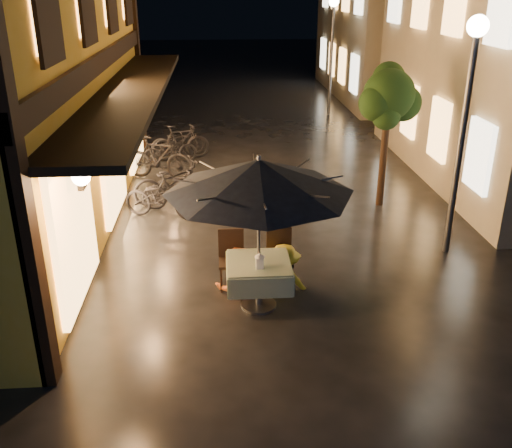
{
  "coord_description": "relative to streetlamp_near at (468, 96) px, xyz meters",
  "views": [
    {
      "loc": [
        -1.27,
        -7.48,
        4.72
      ],
      "look_at": [
        -0.69,
        0.86,
        1.15
      ],
      "focal_mm": 40.0,
      "sensor_mm": 36.0,
      "label": 1
    }
  ],
  "objects": [
    {
      "name": "bicycle_5",
      "position": [
        -5.31,
        6.44,
        -2.42
      ],
      "size": [
        1.73,
        0.94,
        1.0
      ],
      "primitive_type": "imported",
      "rotation": [
        0.0,
        0.0,
        1.87
      ],
      "color": "black",
      "rests_on": "ground"
    },
    {
      "name": "streetlamp_far",
      "position": [
        0.0,
        12.0,
        0.0
      ],
      "size": [
        0.36,
        0.36,
        4.23
      ],
      "color": "#59595E",
      "rests_on": "ground"
    },
    {
      "name": "east_building_far",
      "position": [
        4.49,
        16.0,
        0.74
      ],
      "size": [
        7.3,
        10.3,
        7.3
      ],
      "color": "#B7AA8E",
      "rests_on": "ground"
    },
    {
      "name": "bicycle_2",
      "position": [
        -5.31,
        3.03,
        -2.43
      ],
      "size": [
        1.97,
        1.28,
        0.98
      ],
      "primitive_type": "imported",
      "rotation": [
        0.0,
        0.0,
        1.94
      ],
      "color": "black",
      "rests_on": "ground"
    },
    {
      "name": "bicycle_0",
      "position": [
        -5.47,
        2.05,
        -2.46
      ],
      "size": [
        1.83,
        1.12,
        0.91
      ],
      "primitive_type": "imported",
      "rotation": [
        0.0,
        0.0,
        1.25
      ],
      "color": "black",
      "rests_on": "ground"
    },
    {
      "name": "table_lantern",
      "position": [
        -3.69,
        -1.94,
        -2.0
      ],
      "size": [
        0.16,
        0.16,
        0.25
      ],
      "color": "white",
      "rests_on": "cafe_table"
    },
    {
      "name": "cafe_chair_left",
      "position": [
        -4.09,
        -1.0,
        -2.38
      ],
      "size": [
        0.42,
        0.42,
        0.97
      ],
      "color": "black",
      "rests_on": "ground"
    },
    {
      "name": "streetlamp_near",
      "position": [
        0.0,
        0.0,
        0.0
      ],
      "size": [
        0.36,
        0.36,
        4.23
      ],
      "color": "#59595E",
      "rests_on": "ground"
    },
    {
      "name": "street_tree",
      "position": [
        -0.59,
        2.51,
        -0.5
      ],
      "size": [
        1.43,
        1.2,
        3.15
      ],
      "color": "black",
      "rests_on": "ground"
    },
    {
      "name": "cafe_chair_right",
      "position": [
        -3.29,
        -1.0,
        -2.38
      ],
      "size": [
        0.42,
        0.42,
        0.97
      ],
      "color": "black",
      "rests_on": "ground"
    },
    {
      "name": "patio_umbrella",
      "position": [
        -3.69,
        -1.74,
        -0.77
      ],
      "size": [
        2.79,
        2.79,
        2.46
      ],
      "color": "#59595E",
      "rests_on": "ground"
    },
    {
      "name": "bicycle_4",
      "position": [
        -5.6,
        6.01,
        -2.51
      ],
      "size": [
        1.64,
        1.07,
        0.81
      ],
      "primitive_type": "imported",
      "rotation": [
        0.0,
        0.0,
        1.95
      ],
      "color": "black",
      "rests_on": "ground"
    },
    {
      "name": "bicycle_6",
      "position": [
        -5.41,
        6.92,
        -2.5
      ],
      "size": [
        1.69,
        0.93,
        0.84
      ],
      "primitive_type": "imported",
      "rotation": [
        0.0,
        0.0,
        1.82
      ],
      "color": "black",
      "rests_on": "ground"
    },
    {
      "name": "bicycle_3",
      "position": [
        -5.78,
        4.72,
        -2.36
      ],
      "size": [
        1.91,
        1.08,
        1.11
      ],
      "primitive_type": "imported",
      "rotation": [
        0.0,
        0.0,
        1.25
      ],
      "color": "black",
      "rests_on": "ground"
    },
    {
      "name": "person_yellow",
      "position": [
        -3.23,
        -1.17,
        -2.17
      ],
      "size": [
        1.01,
        0.63,
        1.5
      ],
      "primitive_type": "imported",
      "rotation": [
        0.0,
        0.0,
        3.06
      ],
      "color": "gold",
      "rests_on": "ground"
    },
    {
      "name": "bicycle_1",
      "position": [
        -5.25,
        2.57,
        -2.48
      ],
      "size": [
        1.5,
        0.55,
        0.88
      ],
      "primitive_type": "imported",
      "rotation": [
        0.0,
        0.0,
        1.66
      ],
      "color": "black",
      "rests_on": "ground"
    },
    {
      "name": "ground",
      "position": [
        -3.0,
        -2.0,
        -2.92
      ],
      "size": [
        90.0,
        90.0,
        0.0
      ],
      "primitive_type": "plane",
      "color": "black",
      "rests_on": "ground"
    },
    {
      "name": "person_orange",
      "position": [
        -4.01,
        -1.17,
        -2.18
      ],
      "size": [
        0.72,
        0.56,
        1.47
      ],
      "primitive_type": "imported",
      "rotation": [
        0.0,
        0.0,
        3.15
      ],
      "color": "orange",
      "rests_on": "ground"
    },
    {
      "name": "cafe_table",
      "position": [
        -3.69,
        -1.74,
        -2.33
      ],
      "size": [
        0.99,
        0.99,
        0.78
      ],
      "color": "#59595E",
      "rests_on": "ground"
    }
  ]
}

